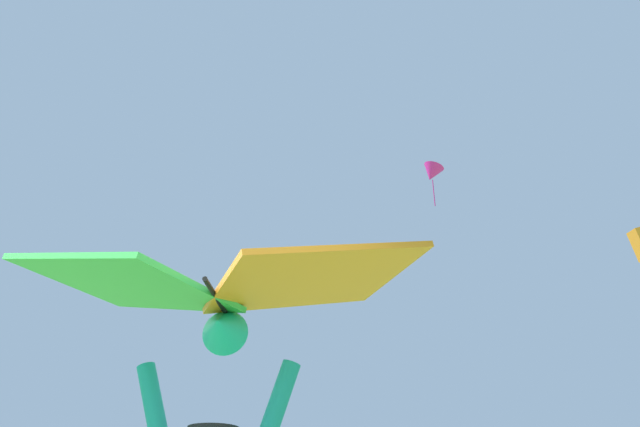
{
  "coord_description": "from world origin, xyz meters",
  "views": [
    {
      "loc": [
        1.67,
        -2.75,
        1.12
      ],
      "look_at": [
        0.32,
        1.74,
        3.63
      ],
      "focal_mm": 35.18,
      "sensor_mm": 36.0,
      "label": 1
    }
  ],
  "objects": [
    {
      "name": "distant_kite_magenta_far_center",
      "position": [
        -0.19,
        18.9,
        14.3
      ],
      "size": [
        1.29,
        1.15,
        1.99
      ],
      "color": "#DB2393"
    },
    {
      "name": "held_stunt_kite",
      "position": [
        0.34,
        -0.07,
        2.26
      ],
      "size": [
        2.07,
        1.29,
        0.43
      ],
      "color": "black"
    }
  ]
}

